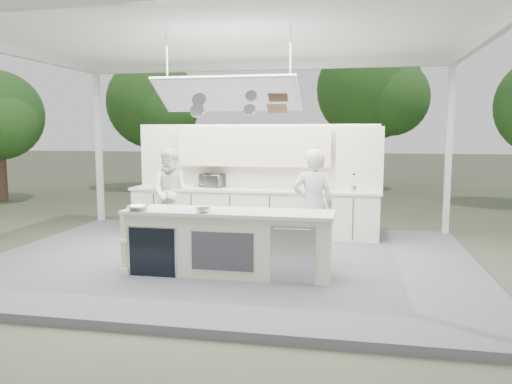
% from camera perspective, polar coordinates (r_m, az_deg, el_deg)
% --- Properties ---
extents(ground, '(90.00, 90.00, 0.00)m').
position_cam_1_polar(ground, '(8.46, -2.95, -8.31)').
color(ground, '#4B543A').
rests_on(ground, ground).
extents(stage_deck, '(8.00, 6.00, 0.12)m').
position_cam_1_polar(stage_deck, '(8.44, -2.95, -7.92)').
color(stage_deck, '#58585D').
rests_on(stage_deck, ground).
extents(tent, '(8.20, 6.20, 3.86)m').
position_cam_1_polar(tent, '(8.28, -3.12, 17.27)').
color(tent, white).
rests_on(tent, ground).
extents(demo_island, '(3.10, 0.79, 0.95)m').
position_cam_1_polar(demo_island, '(7.41, -3.35, -5.75)').
color(demo_island, '#EBE6C7').
rests_on(demo_island, stage_deck).
extents(back_counter, '(5.08, 0.72, 0.95)m').
position_cam_1_polar(back_counter, '(10.14, -0.36, -2.29)').
color(back_counter, '#EBE6C7').
rests_on(back_counter, stage_deck).
extents(back_wall_unit, '(5.05, 0.48, 2.25)m').
position_cam_1_polar(back_wall_unit, '(10.17, 2.33, 3.27)').
color(back_wall_unit, '#EBE6C7').
rests_on(back_wall_unit, stage_deck).
extents(tree_cluster, '(19.55, 9.40, 5.85)m').
position_cam_1_polar(tree_cluster, '(17.85, 4.23, 10.33)').
color(tree_cluster, '#503528').
rests_on(tree_cluster, ground).
extents(head_chef, '(0.72, 0.53, 1.83)m').
position_cam_1_polar(head_chef, '(8.12, 6.54, -1.53)').
color(head_chef, silver).
rests_on(head_chef, stage_deck).
extents(sous_chef, '(0.95, 0.78, 1.77)m').
position_cam_1_polar(sous_chef, '(10.19, -9.59, -0.02)').
color(sous_chef, silver).
rests_on(sous_chef, stage_deck).
extents(toaster_oven, '(0.56, 0.43, 0.28)m').
position_cam_1_polar(toaster_oven, '(10.45, -4.96, 1.33)').
color(toaster_oven, '#ADB0B4').
rests_on(toaster_oven, back_counter).
extents(bowl_large, '(0.35, 0.35, 0.07)m').
position_cam_1_polar(bowl_large, '(7.52, -13.32, -1.78)').
color(bowl_large, '#ACAEB3').
rests_on(bowl_large, demo_island).
extents(bowl_small, '(0.24, 0.24, 0.07)m').
position_cam_1_polar(bowl_small, '(7.17, -6.07, -2.08)').
color(bowl_small, '#B3B6BA').
rests_on(bowl_small, demo_island).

